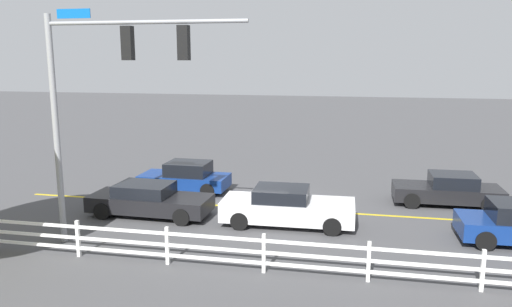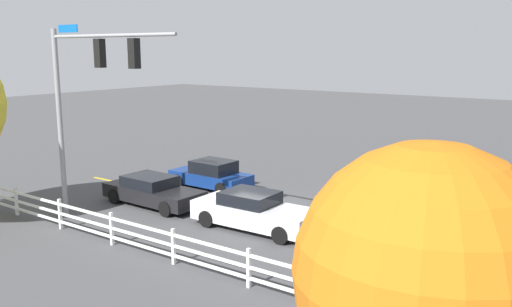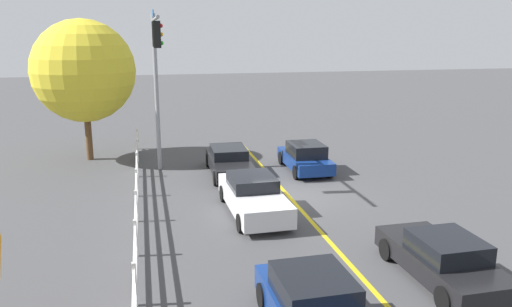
# 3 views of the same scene
# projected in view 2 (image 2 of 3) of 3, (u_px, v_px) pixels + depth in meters

# --- Properties ---
(ground_plane) EXTENTS (120.00, 120.00, 0.00)m
(ground_plane) POSITION_uv_depth(u_px,v_px,m) (248.00, 210.00, 22.53)
(ground_plane) COLOR #444447
(lane_center_stripe) EXTENTS (28.00, 0.16, 0.01)m
(lane_center_stripe) POSITION_uv_depth(u_px,v_px,m) (334.00, 228.00, 20.24)
(lane_center_stripe) COLOR gold
(lane_center_stripe) RESTS_ON ground_plane
(signal_assembly) EXTENTS (6.38, 0.38, 7.45)m
(signal_assembly) POSITION_uv_depth(u_px,v_px,m) (86.00, 88.00, 19.70)
(signal_assembly) COLOR gray
(signal_assembly) RESTS_ON ground_plane
(car_0) EXTENTS (4.32, 1.91, 1.31)m
(car_0) POSITION_uv_depth(u_px,v_px,m) (455.00, 216.00, 19.58)
(car_0) COLOR black
(car_0) RESTS_ON ground_plane
(car_1) EXTENTS (4.24, 1.92, 1.39)m
(car_1) POSITION_uv_depth(u_px,v_px,m) (474.00, 262.00, 15.28)
(car_1) COLOR navy
(car_1) RESTS_ON ground_plane
(car_2) EXTENTS (4.82, 1.97, 1.39)m
(car_2) POSITION_uv_depth(u_px,v_px,m) (254.00, 211.00, 20.03)
(car_2) COLOR silver
(car_2) RESTS_ON ground_plane
(car_3) EXTENTS (4.02, 1.86, 1.37)m
(car_3) POSITION_uv_depth(u_px,v_px,m) (211.00, 175.00, 25.90)
(car_3) COLOR navy
(car_3) RESTS_ON ground_plane
(car_4) EXTENTS (4.70, 1.95, 1.26)m
(car_4) POSITION_uv_depth(u_px,v_px,m) (153.00, 191.00, 23.09)
(car_4) COLOR black
(car_4) RESTS_ON ground_plane
(white_rail_fence) EXTENTS (26.10, 0.10, 1.15)m
(white_rail_fence) POSITION_uv_depth(u_px,v_px,m) (209.00, 256.00, 15.89)
(white_rail_fence) COLOR white
(white_rail_fence) RESTS_ON ground_plane
(tree_1) EXTENTS (3.58, 3.58, 5.42)m
(tree_1) POSITION_uv_depth(u_px,v_px,m) (426.00, 275.00, 7.18)
(tree_1) COLOR brown
(tree_1) RESTS_ON ground_plane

